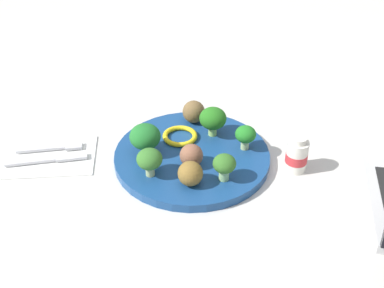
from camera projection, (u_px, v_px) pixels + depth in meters
ground_plane at (192, 160)px, 0.92m from camera, size 4.00×4.00×0.00m
plate at (192, 157)px, 0.92m from camera, size 0.28×0.28×0.02m
broccoli_floret_mid_right at (149, 160)px, 0.84m from camera, size 0.04×0.04×0.05m
broccoli_floret_center at (246, 135)px, 0.91m from camera, size 0.04×0.04×0.05m
broccoli_floret_near_rim at (145, 137)px, 0.90m from camera, size 0.06×0.06×0.06m
broccoli_floret_far_rim at (224, 165)px, 0.84m from camera, size 0.04×0.04×0.05m
broccoli_floret_front_left at (213, 119)px, 0.94m from camera, size 0.05×0.05×0.06m
meatball_near_rim at (189, 155)px, 0.87m from camera, size 0.04×0.04×0.04m
meatball_front_right at (192, 112)px, 0.99m from camera, size 0.04×0.04×0.04m
meatball_center at (187, 173)px, 0.83m from camera, size 0.04×0.04×0.04m
pepper_ring_mid_right at (180, 136)px, 0.95m from camera, size 0.09×0.09×0.01m
napkin at (48, 156)px, 0.93m from camera, size 0.18×0.14×0.01m
fork at (54, 147)px, 0.94m from camera, size 0.12×0.04×0.01m
knife at (50, 159)px, 0.91m from camera, size 0.14×0.05×0.01m
yogurt_bottle at (297, 155)px, 0.88m from camera, size 0.04×0.04×0.07m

